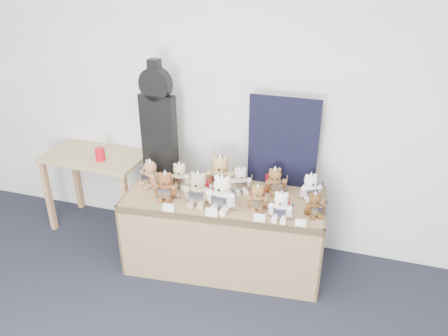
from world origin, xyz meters
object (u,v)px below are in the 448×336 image
(teddy_front_left, at_px, (198,189))
(teddy_back_far_left, at_px, (150,174))
(guitar_case, at_px, (158,122))
(teddy_front_centre, at_px, (222,194))
(teddy_front_end, at_px, (315,205))
(teddy_front_far_left, at_px, (166,187))
(teddy_back_end, at_px, (310,187))
(red_cup, at_px, (100,154))
(side_table, at_px, (96,167))
(teddy_back_right, at_px, (275,181))
(display_table, at_px, (223,216))
(teddy_back_centre_right, at_px, (240,180))
(teddy_back_centre_left, at_px, (220,173))
(teddy_front_right, at_px, (257,198))
(teddy_back_left, at_px, (180,176))
(teddy_front_far_right, at_px, (281,206))

(teddy_front_left, distance_m, teddy_back_far_left, 0.52)
(guitar_case, distance_m, teddy_front_left, 0.71)
(teddy_front_centre, distance_m, teddy_front_end, 0.70)
(teddy_front_far_left, bearing_deg, teddy_back_end, 5.53)
(guitar_case, distance_m, red_cup, 0.66)
(side_table, xyz_separation_m, teddy_back_end, (2.00, -0.04, 0.13))
(teddy_back_right, bearing_deg, teddy_front_far_left, 174.31)
(display_table, height_order, teddy_front_left, teddy_front_left)
(teddy_front_left, bearing_deg, teddy_back_centre_right, 41.79)
(teddy_back_centre_left, bearing_deg, display_table, -77.18)
(teddy_front_right, bearing_deg, guitar_case, 151.24)
(teddy_front_left, xyz_separation_m, teddy_back_right, (0.54, 0.34, -0.02))
(guitar_case, bearing_deg, teddy_back_far_left, -87.37)
(teddy_front_left, distance_m, teddy_back_left, 0.31)
(teddy_back_far_left, bearing_deg, teddy_front_right, 18.85)
(teddy_front_far_left, height_order, teddy_back_centre_left, teddy_back_centre_left)
(red_cup, xyz_separation_m, teddy_back_far_left, (0.55, -0.13, -0.05))
(teddy_back_centre_left, xyz_separation_m, teddy_back_right, (0.46, 0.05, -0.03))
(teddy_front_left, relative_size, teddy_front_centre, 0.95)
(teddy_front_left, relative_size, teddy_back_left, 1.22)
(display_table, distance_m, teddy_front_end, 0.76)
(teddy_back_centre_right, bearing_deg, teddy_front_end, -46.03)
(side_table, relative_size, teddy_back_left, 3.80)
(teddy_front_far_left, height_order, teddy_back_end, teddy_front_far_left)
(red_cup, bearing_deg, teddy_back_centre_right, -0.01)
(teddy_front_far_right, bearing_deg, display_table, 164.57)
(guitar_case, height_order, teddy_back_far_left, guitar_case)
(teddy_back_left, bearing_deg, teddy_back_centre_right, -4.85)
(display_table, distance_m, red_cup, 1.27)
(teddy_front_end, distance_m, teddy_back_centre_right, 0.67)
(teddy_back_right, bearing_deg, guitar_case, 149.92)
(teddy_back_centre_right, height_order, teddy_back_right, teddy_back_right)
(teddy_front_end, distance_m, teddy_back_left, 1.14)
(teddy_back_far_left, bearing_deg, teddy_back_centre_right, 34.55)
(side_table, distance_m, teddy_back_far_left, 0.72)
(teddy_front_centre, bearing_deg, teddy_front_left, 175.67)
(display_table, distance_m, guitar_case, 0.96)
(teddy_front_centre, distance_m, teddy_front_right, 0.27)
(guitar_case, xyz_separation_m, teddy_front_centre, (0.69, -0.38, -0.38))
(teddy_back_centre_right, xyz_separation_m, teddy_back_end, (0.57, 0.05, 0.00))
(red_cup, height_order, teddy_front_end, red_cup)
(teddy_back_centre_right, bearing_deg, teddy_front_far_right, -66.78)
(teddy_front_centre, relative_size, teddy_back_centre_left, 0.98)
(teddy_back_centre_left, distance_m, teddy_back_right, 0.46)
(teddy_front_left, bearing_deg, teddy_front_centre, -12.63)
(display_table, distance_m, teddy_back_centre_right, 0.32)
(teddy_back_far_left, bearing_deg, teddy_back_left, 34.26)
(side_table, distance_m, teddy_back_centre_right, 1.44)
(red_cup, height_order, teddy_back_centre_right, teddy_back_centre_right)
(teddy_back_centre_right, bearing_deg, teddy_front_right, -77.37)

